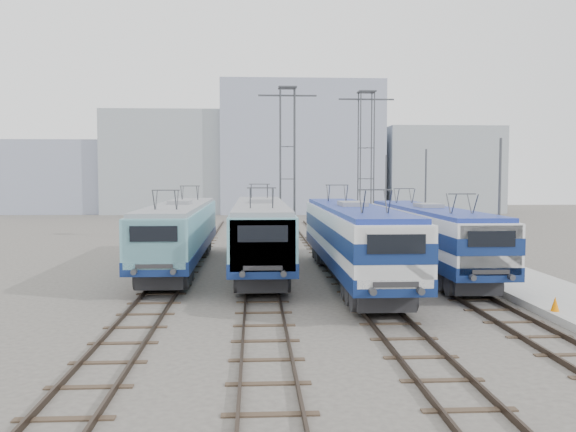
# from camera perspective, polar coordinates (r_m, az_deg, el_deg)

# --- Properties ---
(ground) EXTENTS (160.00, 160.00, 0.00)m
(ground) POSITION_cam_1_polar(r_m,az_deg,el_deg) (25.87, 2.65, -8.02)
(ground) COLOR #514C47
(platform) EXTENTS (4.00, 70.00, 0.30)m
(platform) POSITION_cam_1_polar(r_m,az_deg,el_deg) (35.94, 17.75, -4.59)
(platform) COLOR #9E9E99
(platform) RESTS_ON ground
(locomotive_far_left) EXTENTS (2.86, 18.09, 3.40)m
(locomotive_far_left) POSITION_cam_1_polar(r_m,az_deg,el_deg) (34.56, -10.10, -1.29)
(locomotive_far_left) COLOR navy
(locomotive_far_left) RESTS_ON ground
(locomotive_center_left) EXTENTS (2.94, 18.60, 3.50)m
(locomotive_center_left) POSITION_cam_1_polar(r_m,az_deg,el_deg) (33.58, -2.60, -1.28)
(locomotive_center_left) COLOR navy
(locomotive_center_left) RESTS_ON ground
(locomotive_center_right) EXTENTS (2.95, 18.64, 3.50)m
(locomotive_center_right) POSITION_cam_1_polar(r_m,az_deg,el_deg) (30.09, 6.08, -1.78)
(locomotive_center_right) COLOR navy
(locomotive_center_right) RESTS_ON ground
(locomotive_far_right) EXTENTS (2.78, 17.57, 3.30)m
(locomotive_far_right) POSITION_cam_1_polar(r_m,az_deg,el_deg) (33.46, 13.04, -1.51)
(locomotive_far_right) COLOR navy
(locomotive_far_right) RESTS_ON ground
(catenary_tower_west) EXTENTS (4.50, 1.20, 12.00)m
(catenary_tower_west) POSITION_cam_1_polar(r_m,az_deg,el_deg) (47.27, -0.05, 5.48)
(catenary_tower_west) COLOR #3F4247
(catenary_tower_west) RESTS_ON ground
(catenary_tower_east) EXTENTS (4.50, 1.20, 12.00)m
(catenary_tower_east) POSITION_cam_1_polar(r_m,az_deg,el_deg) (50.03, 7.30, 5.36)
(catenary_tower_east) COLOR #3F4247
(catenary_tower_east) RESTS_ON ground
(mast_front) EXTENTS (0.12, 0.12, 7.00)m
(mast_front) POSITION_cam_1_polar(r_m,az_deg,el_deg) (29.45, 19.15, 0.10)
(mast_front) COLOR #3F4247
(mast_front) RESTS_ON ground
(mast_mid) EXTENTS (0.12, 0.12, 7.00)m
(mast_mid) POSITION_cam_1_polar(r_m,az_deg,el_deg) (40.79, 12.73, 1.22)
(mast_mid) COLOR #3F4247
(mast_mid) RESTS_ON ground
(mast_rear) EXTENTS (0.12, 0.12, 7.00)m
(mast_rear) POSITION_cam_1_polar(r_m,az_deg,el_deg) (52.42, 9.13, 1.84)
(mast_rear) COLOR #3F4247
(mast_rear) RESTS_ON ground
(safety_cone) EXTENTS (0.31, 0.31, 0.54)m
(safety_cone) POSITION_cam_1_polar(r_m,az_deg,el_deg) (24.76, 23.71, -7.54)
(safety_cone) COLOR orange
(safety_cone) RESTS_ON platform
(building_west) EXTENTS (18.00, 12.00, 14.00)m
(building_west) POSITION_cam_1_polar(r_m,az_deg,el_deg) (87.94, -10.69, 4.91)
(building_west) COLOR #97A1A9
(building_west) RESTS_ON ground
(building_center) EXTENTS (22.00, 14.00, 18.00)m
(building_center) POSITION_cam_1_polar(r_m,az_deg,el_deg) (87.51, 1.13, 6.29)
(building_center) COLOR #939AB3
(building_center) RESTS_ON ground
(building_east) EXTENTS (16.00, 12.00, 12.00)m
(building_east) POSITION_cam_1_polar(r_m,az_deg,el_deg) (91.15, 13.80, 4.20)
(building_east) COLOR #97A1A9
(building_east) RESTS_ON ground
(building_far_west) EXTENTS (14.00, 10.00, 10.00)m
(building_far_west) POSITION_cam_1_polar(r_m,az_deg,el_deg) (91.39, -20.69, 3.43)
(building_far_west) COLOR #939AB3
(building_far_west) RESTS_ON ground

